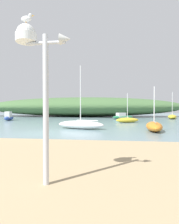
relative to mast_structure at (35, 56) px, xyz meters
name	(u,v)px	position (x,y,z in m)	size (l,w,h in m)	color
ground_plane	(44,133)	(-3.37, 8.93, -2.92)	(120.00, 120.00, 0.00)	gray
distant_hill	(80,107)	(-5.86, 37.29, -0.73)	(45.92, 13.09, 4.37)	#476B3D
mast_structure	(35,56)	(0.00, 0.00, 0.00)	(1.18, 0.45, 3.40)	silver
seagull_on_radar	(27,18)	(-0.17, 0.00, 0.81)	(0.30, 0.11, 0.22)	orange
motorboat_far_right	(9,117)	(-13.95, 21.62, -2.42)	(1.27, 2.65, 1.37)	#2D4C9E
sailboat_by_sandbar	(81,124)	(-1.20, 12.09, -2.53)	(4.59, 2.44, 5.62)	white
sailboat_inner_mooring	(154,126)	(4.96, 11.35, -2.54)	(1.66, 3.80, 3.59)	orange
sailboat_west_reach	(172,117)	(11.98, 29.25, -2.54)	(2.67, 4.20, 4.68)	gold
sailboat_east_reach	(127,120)	(3.54, 19.93, -2.59)	(3.38, 2.35, 3.79)	gold
motorboat_centre_water	(122,117)	(3.33, 27.59, -2.49)	(4.11, 3.31, 1.09)	#287A4C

